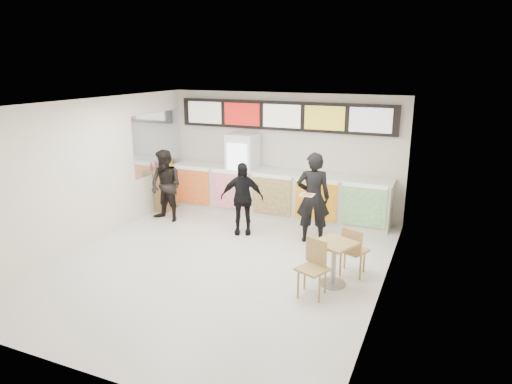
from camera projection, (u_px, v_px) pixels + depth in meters
The scene contains 15 objects.
floor at pixel (219, 263), 8.70m from camera, with size 7.00×7.00×0.00m, color beige.
ceiling at pixel (215, 104), 7.89m from camera, with size 7.00×7.00×0.00m, color white.
wall_back at pixel (283, 154), 11.39m from camera, with size 6.00×6.00×0.00m, color silver.
wall_left at pixel (89, 172), 9.44m from camera, with size 7.00×7.00×0.00m, color silver.
wall_right at pixel (387, 207), 7.16m from camera, with size 7.00×7.00×0.00m, color silver.
service_counter at pixel (277, 193), 11.28m from camera, with size 5.56×0.77×1.14m.
menu_board at pixel (282, 116), 11.06m from camera, with size 5.50×0.14×0.70m.
drinks_fridge at pixel (243, 173), 11.54m from camera, with size 0.70×0.67×2.00m.
mirror_panel at pixel (158, 142), 11.53m from camera, with size 0.01×2.00×1.50m, color #B2B7BF.
customer_main at pixel (313, 198), 9.52m from camera, with size 0.71×0.46×1.94m, color black.
customer_left at pixel (166, 186), 10.85m from camera, with size 0.84×0.65×1.73m, color black.
customer_mid at pixel (242, 198), 10.04m from camera, with size 0.95×0.39×1.62m, color black.
pizza_slice at pixel (307, 195), 9.07m from camera, with size 0.36×0.36×0.02m.
cafe_table at pixel (334, 255), 7.72m from camera, with size 1.01×1.63×0.92m.
condiment_ledge at pixel (169, 189), 11.90m from camera, with size 0.37×0.91×1.22m.
Camera 1 is at (3.81, -7.08, 3.67)m, focal length 32.00 mm.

